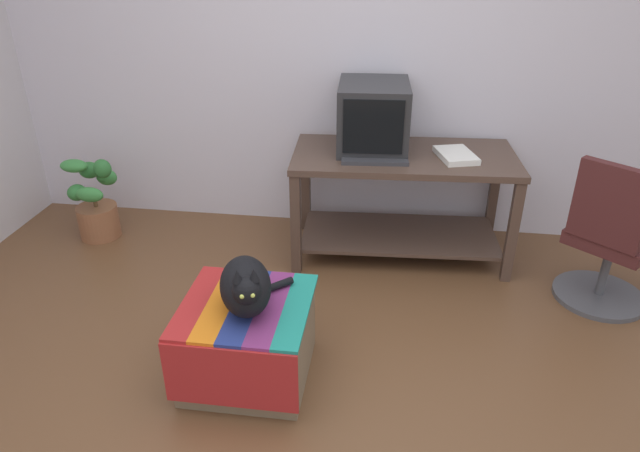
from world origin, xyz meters
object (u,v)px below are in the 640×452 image
(tv_monitor, at_px, (373,117))
(book, at_px, (456,155))
(cat, at_px, (246,286))
(desk, at_px, (402,186))
(office_chair, at_px, (608,244))
(ottoman_with_blanket, at_px, (248,340))
(keyboard, at_px, (375,160))
(potted_plant, at_px, (95,205))

(tv_monitor, distance_m, book, 0.57)
(cat, bearing_deg, book, 34.81)
(desk, bearing_deg, cat, -120.01)
(office_chair, bearing_deg, tv_monitor, 18.57)
(desk, xyz_separation_m, cat, (-0.68, -1.35, 0.05))
(ottoman_with_blanket, height_order, cat, cat)
(tv_monitor, xyz_separation_m, office_chair, (1.37, -0.52, -0.52))
(keyboard, height_order, cat, keyboard)
(desk, distance_m, office_chair, 1.24)
(ottoman_with_blanket, bearing_deg, tv_monitor, 70.77)
(book, xyz_separation_m, office_chair, (0.85, -0.40, -0.34))
(tv_monitor, relative_size, office_chair, 0.62)
(office_chair, bearing_deg, keyboard, 28.04)
(keyboard, height_order, potted_plant, keyboard)
(cat, bearing_deg, desk, 45.06)
(ottoman_with_blanket, bearing_deg, desk, 62.00)
(tv_monitor, bearing_deg, potted_plant, -178.62)
(book, bearing_deg, ottoman_with_blanket, -144.96)
(ottoman_with_blanket, bearing_deg, potted_plant, 138.40)
(ottoman_with_blanket, height_order, potted_plant, potted_plant)
(desk, bearing_deg, book, -9.33)
(office_chair, bearing_deg, ottoman_with_blanket, 64.92)
(tv_monitor, relative_size, cat, 1.24)
(tv_monitor, distance_m, potted_plant, 2.02)
(tv_monitor, height_order, cat, tv_monitor)
(desk, height_order, cat, desk)
(desk, distance_m, ottoman_with_blanket, 1.52)
(desk, distance_m, cat, 1.51)
(desk, relative_size, tv_monitor, 2.58)
(tv_monitor, xyz_separation_m, potted_plant, (-1.90, -0.15, -0.67))
(desk, bearing_deg, potted_plant, 178.50)
(desk, xyz_separation_m, potted_plant, (-2.11, -0.07, -0.24))
(desk, bearing_deg, tv_monitor, 153.66)
(book, bearing_deg, potted_plant, 164.04)
(keyboard, bearing_deg, ottoman_with_blanket, -119.50)
(ottoman_with_blanket, relative_size, office_chair, 0.68)
(keyboard, bearing_deg, potted_plant, 171.92)
(ottoman_with_blanket, bearing_deg, book, 51.76)
(keyboard, xyz_separation_m, book, (0.49, 0.13, 0.01))
(desk, height_order, potted_plant, desk)
(cat, xyz_separation_m, potted_plant, (-1.43, 1.28, -0.30))
(keyboard, height_order, ottoman_with_blanket, keyboard)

